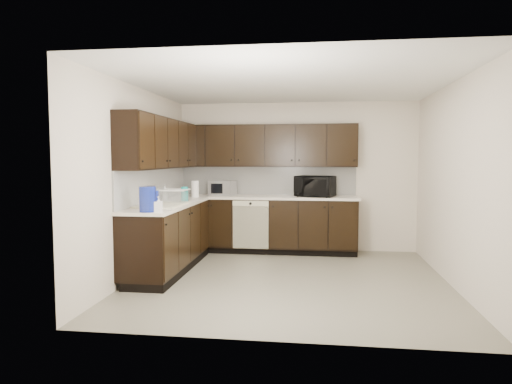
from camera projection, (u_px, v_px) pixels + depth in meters
The scene contains 20 objects.
floor at pixel (289, 280), 5.88m from camera, with size 4.00×4.00×0.00m, color gray.
ceiling at pixel (290, 83), 5.69m from camera, with size 4.00×4.00×0.00m, color white.
wall_back at pixel (296, 177), 7.76m from camera, with size 4.00×0.02×2.50m, color beige.
wall_left at pixel (138, 182), 6.05m from camera, with size 0.02×4.00×2.50m, color beige.
wall_right at pixel (454, 184), 5.52m from camera, with size 0.02×4.00×2.50m, color beige.
wall_front at pixel (275, 196), 3.81m from camera, with size 4.00×0.02×2.50m, color beige.
lower_cabinets at pixel (228, 232), 7.07m from camera, with size 3.00×2.80×0.90m.
countertop at pixel (228, 200), 7.03m from camera, with size 3.03×2.83×0.04m.
backsplash at pixel (218, 182), 7.25m from camera, with size 3.00×2.80×0.48m.
upper_cabinets at pixel (223, 145), 7.08m from camera, with size 3.00×2.80×0.70m.
dishwasher at pixel (251, 222), 7.32m from camera, with size 0.58×0.04×0.78m.
sink at pixel (162, 210), 6.02m from camera, with size 0.54×0.82×0.42m.
microwave at pixel (315, 186), 7.41m from camera, with size 0.60×0.41×0.33m, color black.
soap_bottle_a at pixel (158, 204), 5.30m from camera, with size 0.08×0.08×0.18m, color gray.
soap_bottle_b at pixel (165, 193), 6.47m from camera, with size 0.10×0.10×0.25m, color gray.
toaster_oven at pixel (222, 188), 7.63m from camera, with size 0.40×0.30×0.25m, color silver.
storage_bin at pixel (170, 196), 6.39m from camera, with size 0.47×0.35×0.18m, color silver.
blue_pitcher at pixel (148, 199), 5.31m from camera, with size 0.20×0.20×0.30m, color #11249C.
teal_tumbler at pixel (185, 195), 6.47m from camera, with size 0.10×0.10×0.22m, color #0D9490.
paper_towel_roll at pixel (195, 189), 7.31m from camera, with size 0.12×0.12×0.26m, color white.
Camera 1 is at (0.34, -5.78, 1.57)m, focal length 32.00 mm.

